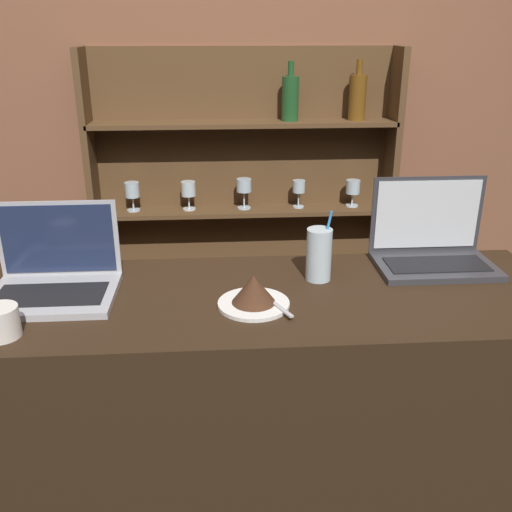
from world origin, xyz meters
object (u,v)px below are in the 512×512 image
Objects in this scene: laptop_near at (54,276)px; coffee_cup at (0,322)px; water_glass at (319,254)px; cake_plate at (254,293)px; laptop_far at (432,246)px.

laptop_near is 3.82× the size of coffee_cup.
laptop_near reaches higher than coffee_cup.
laptop_near is at bearing -176.81° from water_glass.
cake_plate is at bearing 11.00° from coffee_cup.
water_glass is at bearing 3.19° from laptop_near.
cake_plate is at bearing -12.31° from laptop_near.
coffee_cup is at bearing -161.01° from water_glass.
coffee_cup is (-1.13, -0.35, -0.02)m from laptop_far.
laptop_far is 0.60m from cake_plate.
cake_plate is at bearing -141.27° from water_glass.
laptop_far is 1.84× the size of cake_plate.
cake_plate is 2.17× the size of coffee_cup.
cake_plate is (-0.55, -0.24, -0.02)m from laptop_far.
laptop_near is 0.53m from cake_plate.
laptop_far is 1.18m from coffee_cup.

